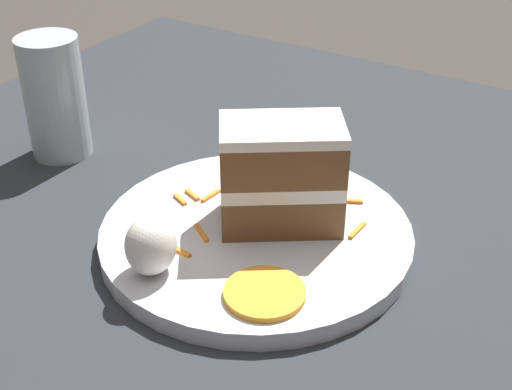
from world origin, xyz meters
TOP-DOWN VIEW (x-y plane):
  - ground_plane at (0.00, 0.00)m, footprint 6.00×6.00m
  - dining_table at (0.00, 0.00)m, footprint 1.07×0.86m
  - plate at (0.06, -0.06)m, footprint 0.28×0.28m
  - cake_slice at (0.08, -0.07)m, footprint 0.11×0.12m
  - cream_dollop at (-0.04, -0.02)m, footprint 0.04×0.04m
  - orange_garnish at (-0.02, -0.11)m, footprint 0.07×0.07m
  - carrot_shreds_scatter at (0.06, -0.04)m, footprint 0.16×0.18m
  - drinking_glass at (0.09, 0.22)m, footprint 0.07×0.07m

SIDE VIEW (x-z plane):
  - ground_plane at x=0.00m, z-range 0.00..0.00m
  - dining_table at x=0.00m, z-range 0.00..0.02m
  - plate at x=0.06m, z-range 0.02..0.04m
  - carrot_shreds_scatter at x=0.06m, z-range 0.04..0.04m
  - orange_garnish at x=-0.02m, z-range 0.04..0.04m
  - cream_dollop at x=-0.04m, z-range 0.04..0.09m
  - drinking_glass at x=0.09m, z-range 0.01..0.15m
  - cake_slice at x=0.08m, z-range 0.04..0.14m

